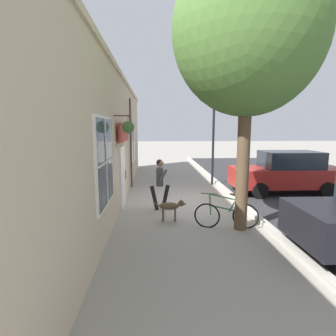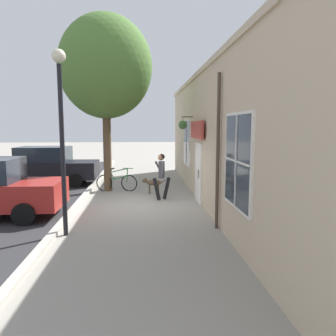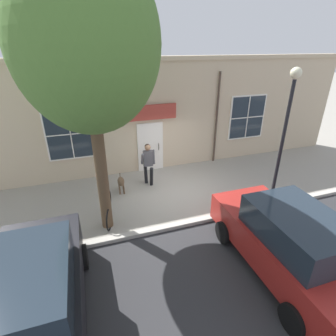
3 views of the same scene
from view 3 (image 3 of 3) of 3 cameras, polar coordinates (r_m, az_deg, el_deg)
The scene contains 9 objects.
ground_plane at distance 9.88m, azimuth 1.60°, elevation -5.13°, with size 90.00×90.00×0.00m, color gray.
storefront_facade at distance 11.07m, azimuth -2.47°, elevation 11.22°, with size 0.95×18.00×4.61m.
pedestrian_walking at distance 9.96m, azimuth -4.36°, elevation 1.61°, with size 0.68×0.57×1.69m.
dog_on_leash at distance 9.76m, azimuth -10.18°, elevation -3.07°, with size 0.99×0.30×0.65m.
street_tree_by_curb at distance 6.73m, azimuth -17.51°, elevation 23.79°, with size 3.73×3.36×7.08m.
leaning_bicycle at distance 8.49m, azimuth -12.80°, elevation -8.45°, with size 1.72×0.37×1.01m.
parked_car_nearest_curb at distance 5.81m, azimuth -27.72°, elevation -23.86°, with size 4.32×1.97×1.75m.
parked_car_mid_block at distance 6.87m, azimuth 24.89°, elevation -14.45°, with size 4.32×1.97×1.75m.
street_lamp at distance 8.87m, azimuth 24.44°, elevation 9.59°, with size 0.32×0.32×4.44m.
Camera 3 is at (7.97, -2.99, 5.02)m, focal length 28.00 mm.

